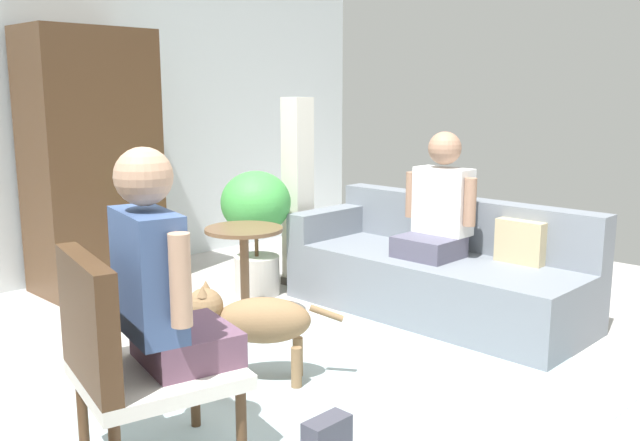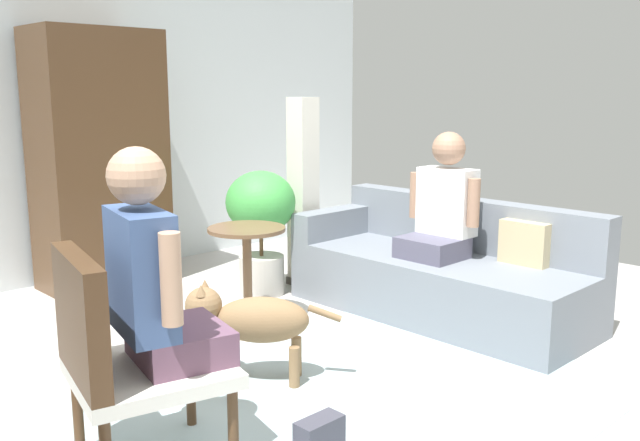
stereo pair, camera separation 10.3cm
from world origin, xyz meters
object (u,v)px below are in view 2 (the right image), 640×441
object	(u,v)px
couch	(439,273)
potted_plant	(261,218)
armchair	(118,350)
column_lamp	(303,194)
armoire_cabinet	(99,161)
handbag	(319,440)
person_on_armchair	(152,277)
person_on_couch	(443,206)
dog	(251,320)
round_end_table	(247,260)

from	to	relation	value
couch	potted_plant	distance (m)	1.38
armchair	column_lamp	bearing A→B (deg)	32.32
armoire_cabinet	handbag	world-z (taller)	armoire_cabinet
couch	person_on_armchair	xyz separation A→B (m)	(-2.43, -0.37, 0.51)
couch	column_lamp	world-z (taller)	column_lamp
couch	person_on_couch	size ratio (longest dim) A/B	2.49
person_on_couch	potted_plant	world-z (taller)	person_on_couch
armchair	person_on_couch	distance (m)	2.58
dog	potted_plant	world-z (taller)	potted_plant
potted_plant	column_lamp	bearing A→B (deg)	-4.07
couch	handbag	world-z (taller)	couch
potted_plant	handbag	distance (m)	2.49
couch	person_on_armchair	distance (m)	2.51
round_end_table	dog	world-z (taller)	round_end_table
person_on_couch	potted_plant	size ratio (longest dim) A/B	0.89
dog	person_on_couch	bearing A→B (deg)	-1.11
person_on_couch	armoire_cabinet	bearing A→B (deg)	119.56
potted_plant	round_end_table	bearing A→B (deg)	-137.44
dog	handbag	world-z (taller)	dog
dog	column_lamp	size ratio (longest dim) A/B	0.43
handbag	person_on_couch	bearing A→B (deg)	22.53
person_on_couch	column_lamp	distance (m)	1.21
person_on_armchair	round_end_table	xyz separation A→B (m)	(1.36, 1.13, -0.37)
armchair	person_on_couch	size ratio (longest dim) A/B	1.10
person_on_couch	round_end_table	world-z (taller)	person_on_couch
armchair	column_lamp	world-z (taller)	column_lamp
round_end_table	armoire_cabinet	size ratio (longest dim) A/B	0.33
handbag	dog	bearing A→B (deg)	69.82
person_on_couch	couch	bearing A→B (deg)	44.99
armchair	person_on_armchair	size ratio (longest dim) A/B	1.04
column_lamp	handbag	xyz separation A→B (m)	(-1.77, -2.00, -0.63)
armchair	armoire_cabinet	size ratio (longest dim) A/B	0.46
round_end_table	person_on_armchair	bearing A→B (deg)	-140.17
person_on_couch	round_end_table	distance (m)	1.35
round_end_table	column_lamp	size ratio (longest dim) A/B	0.44
person_on_couch	armchair	bearing A→B (deg)	-173.14
column_lamp	armoire_cabinet	bearing A→B (deg)	136.46
couch	round_end_table	world-z (taller)	couch
column_lamp	handbag	world-z (taller)	column_lamp
dog	handbag	size ratio (longest dim) A/B	3.05
round_end_table	handbag	world-z (taller)	round_end_table
dog	armoire_cabinet	xyz separation A→B (m)	(0.32, 2.25, 0.65)
round_end_table	potted_plant	distance (m)	0.67
armoire_cabinet	person_on_armchair	bearing A→B (deg)	-112.84
potted_plant	armoire_cabinet	distance (m)	1.34
person_on_couch	dog	size ratio (longest dim) A/B	1.31
dog	armoire_cabinet	world-z (taller)	armoire_cabinet
person_on_armchair	dog	size ratio (longest dim) A/B	1.38
armoire_cabinet	dog	bearing A→B (deg)	-98.21
round_end_table	armoire_cabinet	xyz separation A→B (m)	(-0.25, 1.49, 0.56)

